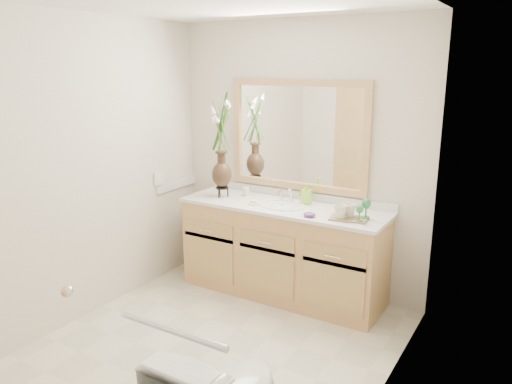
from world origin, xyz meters
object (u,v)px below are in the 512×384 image
Objects in this scene: tumbler at (246,192)px; soap_bottle at (306,195)px; flower_vase at (221,133)px; tray at (349,218)px.

tumbler is 0.60m from soap_bottle.
flower_vase reaches higher than soap_bottle.
soap_bottle is at bearing 12.88° from flower_vase.
soap_bottle reaches higher than tray.
tumbler is at bearing 38.37° from flower_vase.
flower_vase is 0.59m from tumbler.
soap_bottle is at bearing 3.72° from tumbler.
soap_bottle is at bearing 143.57° from tray.
tumbler reaches higher than tray.
tray is (0.48, -0.23, -0.08)m from soap_bottle.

